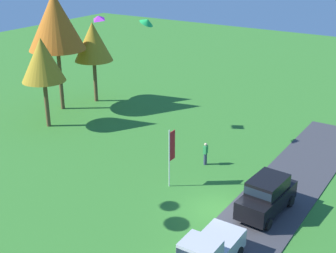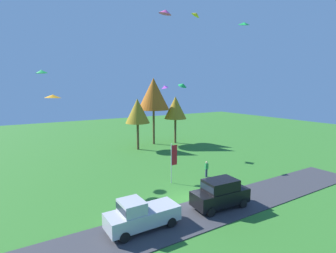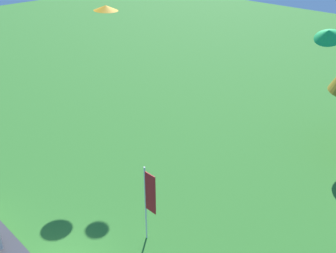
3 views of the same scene
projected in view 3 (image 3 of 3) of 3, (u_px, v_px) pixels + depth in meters
The scene contains 3 objects.
flag_banner at pixel (149, 197), 17.55m from camera, with size 0.71×0.08×4.05m.
kite_delta_high_left at pixel (106, 8), 24.46m from camera, with size 1.55×1.55×0.33m, color orange.
kite_delta_topmost at pixel (329, 34), 14.47m from camera, with size 1.05×1.05×0.35m, color green.
Camera 3 is at (11.67, -5.16, 13.54)m, focal length 42.00 mm.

